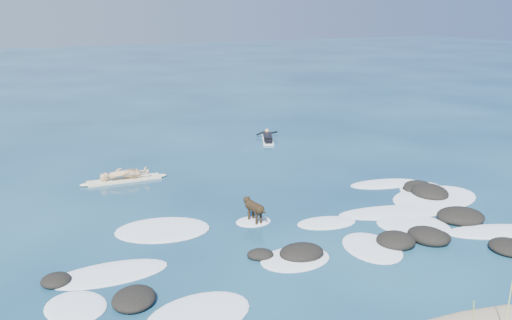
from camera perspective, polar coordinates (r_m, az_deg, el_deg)
ground at (r=17.07m, az=2.21°, el=-6.59°), size 160.00×160.00×0.00m
reef_rocks at (r=17.18m, az=13.46°, el=-6.50°), size 13.73×6.57×0.49m
breaking_foam at (r=17.06m, az=7.97°, el=-6.72°), size 14.81×7.50×0.12m
standing_surfer_rig at (r=21.59m, az=-13.14°, el=-0.24°), size 3.24×0.65×1.84m
paddling_surfer_rig at (r=27.53m, az=1.17°, el=2.24°), size 1.51×2.33×0.42m
dog at (r=17.13m, az=-0.23°, el=-4.72°), size 0.39×1.18×0.75m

